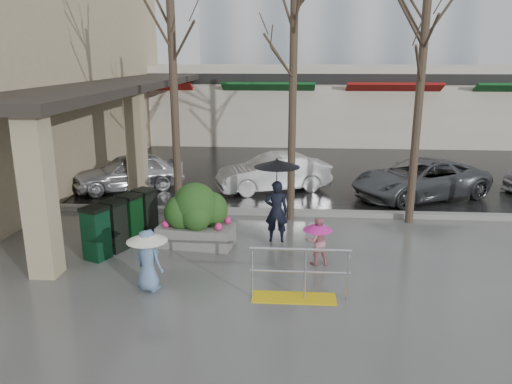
# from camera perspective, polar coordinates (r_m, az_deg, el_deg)

# --- Properties ---
(ground) EXTENTS (120.00, 120.00, 0.00)m
(ground) POSITION_cam_1_polar(r_m,az_deg,el_deg) (10.92, -2.57, -8.93)
(ground) COLOR #51514F
(ground) RESTS_ON ground
(street_asphalt) EXTENTS (120.00, 36.00, 0.01)m
(street_asphalt) POSITION_cam_1_polar(r_m,az_deg,el_deg) (32.22, 2.02, 7.29)
(street_asphalt) COLOR black
(street_asphalt) RESTS_ON ground
(curb) EXTENTS (120.00, 0.30, 0.15)m
(curb) POSITION_cam_1_polar(r_m,az_deg,el_deg) (14.61, -0.75, -2.24)
(curb) COLOR gray
(curb) RESTS_ON ground
(near_building) EXTENTS (6.00, 18.00, 8.00)m
(near_building) POSITION_cam_1_polar(r_m,az_deg,el_deg) (20.60, -26.18, 12.44)
(near_building) COLOR tan
(near_building) RESTS_ON ground
(canopy_slab) EXTENTS (2.80, 18.00, 0.25)m
(canopy_slab) POSITION_cam_1_polar(r_m,az_deg,el_deg) (18.89, -14.70, 12.21)
(canopy_slab) COLOR #2D2823
(canopy_slab) RESTS_ON pillar_front
(pillar_front) EXTENTS (0.55, 0.55, 3.50)m
(pillar_front) POSITION_cam_1_polar(r_m,az_deg,el_deg) (11.03, -23.57, -0.32)
(pillar_front) COLOR tan
(pillar_front) RESTS_ON ground
(pillar_back) EXTENTS (0.55, 0.55, 3.50)m
(pillar_back) POSITION_cam_1_polar(r_m,az_deg,el_deg) (16.91, -13.52, 5.58)
(pillar_back) COLOR tan
(pillar_back) RESTS_ON ground
(storefront_row) EXTENTS (34.00, 6.74, 4.00)m
(storefront_row) POSITION_cam_1_polar(r_m,az_deg,el_deg) (27.97, 5.90, 10.15)
(storefront_row) COLOR beige
(storefront_row) RESTS_ON ground
(handrail) EXTENTS (1.90, 0.50, 1.03)m
(handrail) POSITION_cam_1_polar(r_m,az_deg,el_deg) (9.60, 4.76, -10.03)
(handrail) COLOR yellow
(handrail) RESTS_ON ground
(tree_west) EXTENTS (3.20, 3.20, 6.80)m
(tree_west) POSITION_cam_1_polar(r_m,az_deg,el_deg) (13.88, -9.64, 17.59)
(tree_west) COLOR #382B21
(tree_west) RESTS_ON ground
(tree_midwest) EXTENTS (3.20, 3.20, 7.00)m
(tree_midwest) POSITION_cam_1_polar(r_m,az_deg,el_deg) (13.51, 4.37, 18.46)
(tree_midwest) COLOR #382B21
(tree_midwest) RESTS_ON ground
(tree_mideast) EXTENTS (3.20, 3.20, 6.50)m
(tree_mideast) POSITION_cam_1_polar(r_m,az_deg,el_deg) (13.89, 18.66, 16.11)
(tree_mideast) COLOR #382B21
(tree_mideast) RESTS_ON ground
(woman) EXTENTS (1.13, 1.13, 2.12)m
(woman) POSITION_cam_1_polar(r_m,az_deg,el_deg) (12.16, 2.37, 0.02)
(woman) COLOR black
(woman) RESTS_ON ground
(child_pink) EXTENTS (0.66, 0.66, 1.08)m
(child_pink) POSITION_cam_1_polar(r_m,az_deg,el_deg) (11.08, 7.03, -5.15)
(child_pink) COLOR #CF7E8B
(child_pink) RESTS_ON ground
(child_blue) EXTENTS (0.80, 0.80, 1.25)m
(child_blue) POSITION_cam_1_polar(r_m,az_deg,el_deg) (9.99, -12.25, -6.91)
(child_blue) COLOR #6585B3
(child_blue) RESTS_ON ground
(planter) EXTENTS (1.89, 1.13, 1.57)m
(planter) POSITION_cam_1_polar(r_m,az_deg,el_deg) (12.15, -6.86, -2.69)
(planter) COLOR gray
(planter) RESTS_ON ground
(news_boxes) EXTENTS (1.32, 2.22, 1.23)m
(news_boxes) POSITION_cam_1_polar(r_m,az_deg,el_deg) (12.42, -15.06, -3.36)
(news_boxes) COLOR #0B341E
(news_boxes) RESTS_ON ground
(car_a) EXTENTS (3.96, 3.05, 1.26)m
(car_a) POSITION_cam_1_polar(r_m,az_deg,el_deg) (17.71, -14.34, 2.25)
(car_a) COLOR silver
(car_a) RESTS_ON ground
(car_b) EXTENTS (4.05, 2.56, 1.26)m
(car_b) POSITION_cam_1_polar(r_m,az_deg,el_deg) (17.02, 2.00, 2.22)
(car_b) COLOR silver
(car_b) RESTS_ON ground
(car_c) EXTENTS (4.99, 3.88, 1.26)m
(car_c) POSITION_cam_1_polar(r_m,az_deg,el_deg) (17.00, 18.21, 1.43)
(car_c) COLOR #505457
(car_c) RESTS_ON ground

